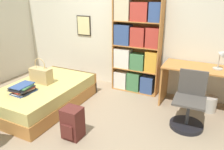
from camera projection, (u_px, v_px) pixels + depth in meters
ground_plane at (78, 115)px, 3.69m from camera, size 14.00×14.00×0.00m
wall_back at (118, 25)px, 4.53m from camera, size 10.00×0.09×2.60m
bed at (45, 95)px, 3.93m from camera, size 1.11×1.80×0.42m
handbag at (41, 75)px, 3.87m from camera, size 0.40×0.18×0.45m
book_stack_on_bed at (23, 89)px, 3.50m from camera, size 0.33×0.39×0.14m
bookcase at (136, 47)px, 4.29m from camera, size 0.95×0.28×1.90m
desk at (204, 80)px, 3.75m from camera, size 1.40×0.61×0.75m
desk_lamp at (222, 56)px, 3.52m from camera, size 0.21×0.16×0.36m
desk_chair at (188, 110)px, 3.30m from camera, size 0.50×0.50×0.86m
backpack at (72, 123)px, 3.05m from camera, size 0.26×0.27×0.45m
waste_bin at (209, 104)px, 3.78m from camera, size 0.25×0.25×0.26m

